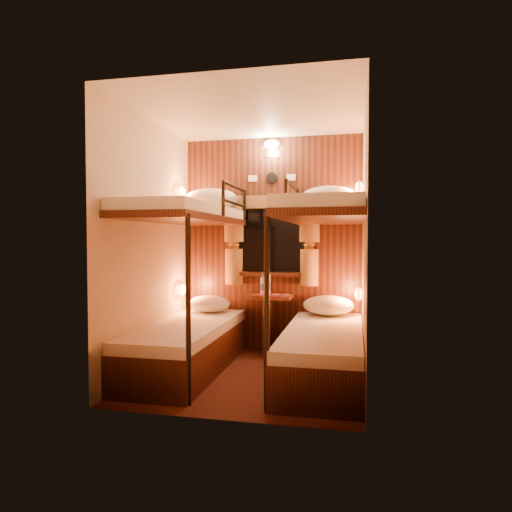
% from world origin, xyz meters
% --- Properties ---
extents(floor, '(2.10, 2.10, 0.00)m').
position_xyz_m(floor, '(0.00, 0.00, 0.00)').
color(floor, black).
rests_on(floor, ground).
extents(ceiling, '(2.10, 2.10, 0.00)m').
position_xyz_m(ceiling, '(0.00, 0.00, 2.40)').
color(ceiling, silver).
rests_on(ceiling, wall_back).
extents(wall_back, '(2.40, 0.00, 2.40)m').
position_xyz_m(wall_back, '(0.00, 1.05, 1.20)').
color(wall_back, '#C6B293').
rests_on(wall_back, floor).
extents(wall_front, '(2.40, 0.00, 2.40)m').
position_xyz_m(wall_front, '(0.00, -1.05, 1.20)').
color(wall_front, '#C6B293').
rests_on(wall_front, floor).
extents(wall_left, '(0.00, 2.40, 2.40)m').
position_xyz_m(wall_left, '(-1.00, 0.00, 1.20)').
color(wall_left, '#C6B293').
rests_on(wall_left, floor).
extents(wall_right, '(0.00, 2.40, 2.40)m').
position_xyz_m(wall_right, '(1.00, 0.00, 1.20)').
color(wall_right, '#C6B293').
rests_on(wall_right, floor).
extents(back_panel, '(2.00, 0.03, 2.40)m').
position_xyz_m(back_panel, '(0.00, 1.04, 1.20)').
color(back_panel, black).
rests_on(back_panel, floor).
extents(bunk_left, '(0.72, 1.90, 1.82)m').
position_xyz_m(bunk_left, '(-0.65, 0.07, 0.56)').
color(bunk_left, black).
rests_on(bunk_left, floor).
extents(bunk_right, '(0.72, 1.90, 1.82)m').
position_xyz_m(bunk_right, '(0.65, 0.07, 0.56)').
color(bunk_right, black).
rests_on(bunk_right, floor).
extents(window, '(1.00, 0.12, 0.79)m').
position_xyz_m(window, '(0.00, 1.00, 1.18)').
color(window, black).
rests_on(window, back_panel).
extents(curtains, '(1.10, 0.22, 1.00)m').
position_xyz_m(curtains, '(0.00, 0.97, 1.26)').
color(curtains, olive).
rests_on(curtains, back_panel).
extents(back_fixtures, '(0.54, 0.09, 0.48)m').
position_xyz_m(back_fixtures, '(0.00, 1.00, 2.25)').
color(back_fixtures, black).
rests_on(back_fixtures, back_panel).
extents(reading_lamps, '(2.00, 0.20, 1.25)m').
position_xyz_m(reading_lamps, '(-0.00, 0.70, 1.24)').
color(reading_lamps, orange).
rests_on(reading_lamps, wall_left).
extents(table, '(0.50, 0.34, 0.66)m').
position_xyz_m(table, '(0.00, 0.85, 0.41)').
color(table, '#5D2715').
rests_on(table, floor).
extents(bottle_left, '(0.07, 0.07, 0.23)m').
position_xyz_m(bottle_left, '(-0.06, 0.82, 0.75)').
color(bottle_left, '#99BFE5').
rests_on(bottle_left, table).
extents(bottle_right, '(0.08, 0.08, 0.27)m').
position_xyz_m(bottle_right, '(-0.01, 0.82, 0.77)').
color(bottle_right, '#99BFE5').
rests_on(bottle_right, table).
extents(sachet_a, '(0.08, 0.07, 0.01)m').
position_xyz_m(sachet_a, '(0.19, 0.89, 0.65)').
color(sachet_a, silver).
rests_on(sachet_a, table).
extents(sachet_b, '(0.09, 0.08, 0.01)m').
position_xyz_m(sachet_b, '(0.08, 0.86, 0.65)').
color(sachet_b, silver).
rests_on(sachet_b, table).
extents(pillow_lower_left, '(0.47, 0.33, 0.18)m').
position_xyz_m(pillow_lower_left, '(-0.65, 0.74, 0.55)').
color(pillow_lower_left, white).
rests_on(pillow_lower_left, bunk_left).
extents(pillow_lower_right, '(0.53, 0.38, 0.21)m').
position_xyz_m(pillow_lower_right, '(0.65, 0.79, 0.56)').
color(pillow_lower_right, white).
rests_on(pillow_lower_right, bunk_right).
extents(pillow_upper_left, '(0.60, 0.43, 0.24)m').
position_xyz_m(pillow_upper_left, '(-0.65, 0.81, 1.71)').
color(pillow_upper_left, white).
rests_on(pillow_upper_left, bunk_left).
extents(pillow_upper_right, '(0.58, 0.42, 0.23)m').
position_xyz_m(pillow_upper_right, '(0.65, 0.78, 1.70)').
color(pillow_upper_right, white).
rests_on(pillow_upper_right, bunk_right).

